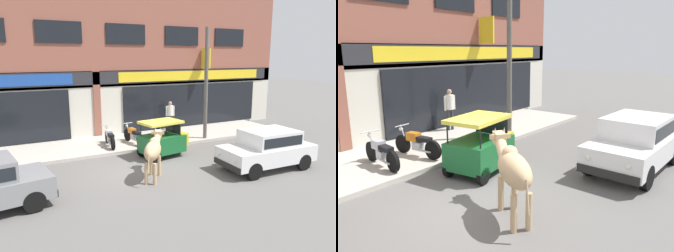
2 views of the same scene
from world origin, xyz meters
TOP-DOWN VIEW (x-y plane):
  - ground_plane at (0.00, 0.00)m, footprint 90.00×90.00m
  - sidewalk at (0.00, 3.83)m, footprint 19.00×3.26m
  - cow at (0.06, -1.04)m, footprint 1.46×1.85m
  - car_0 at (4.24, -2.05)m, footprint 3.66×1.73m
  - auto_rickshaw at (1.52, 1.09)m, footprint 2.08×1.41m
  - motorcycle_0 at (-0.09, 3.26)m, footprint 0.53×1.81m
  - motorcycle_1 at (1.03, 3.21)m, footprint 0.52×1.81m
  - pedestrian at (3.86, 4.87)m, footprint 0.50×0.32m
  - utility_pole at (4.56, 2.50)m, footprint 0.18×0.18m

SIDE VIEW (x-z plane):
  - ground_plane at x=0.00m, z-range 0.00..0.00m
  - sidewalk at x=0.00m, z-range 0.00..0.12m
  - motorcycle_0 at x=-0.09m, z-range 0.07..0.95m
  - motorcycle_1 at x=1.03m, z-range 0.07..0.95m
  - auto_rickshaw at x=1.52m, z-range -0.10..1.42m
  - car_0 at x=4.24m, z-range 0.08..1.54m
  - cow at x=0.06m, z-range 0.20..1.81m
  - pedestrian at x=3.86m, z-range 0.31..1.91m
  - utility_pole at x=4.56m, z-range 0.12..5.45m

